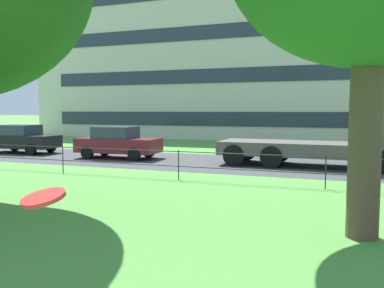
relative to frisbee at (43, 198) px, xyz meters
The scene contains 7 objects.
street_strip 15.69m from the frisbee, 102.68° to the left, with size 80.00×6.08×0.01m, color #424247.
park_fence 11.16m from the frisbee, 107.95° to the left, with size 28.29×0.04×1.00m.
frisbee is the anchor object (origin of this frame).
car_black_far_right 21.36m from the frisbee, 133.50° to the left, with size 4.06×1.92×1.54m.
car_maroon_center 17.41m from the frisbee, 119.23° to the left, with size 4.05×1.92×1.54m.
flatbed_truck_far_left 15.45m from the frisbee, 84.30° to the left, with size 7.35×2.58×2.75m.
apartment_building_background 35.18m from the frisbee, 103.63° to the left, with size 32.55×11.82×13.65m.
Camera 1 is at (5.11, 0.80, 2.33)m, focal length 37.91 mm.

